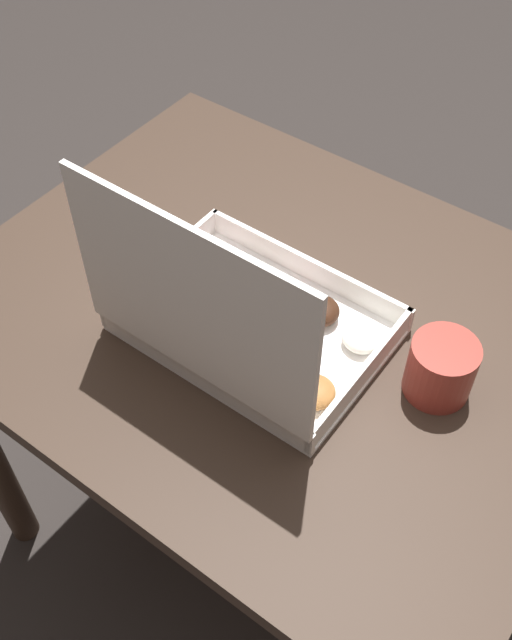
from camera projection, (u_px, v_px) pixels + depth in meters
name	position (u px, v px, depth m)	size (l,w,h in m)	color
ground_plane	(269.00, 525.00, 1.62)	(8.00, 8.00, 0.00)	#2D2826
dining_table	(274.00, 360.00, 1.18)	(0.93, 0.73, 0.70)	#38281E
donut_box	(241.00, 318.00, 1.00)	(0.35, 0.27, 0.30)	white
coffee_mug	(441.00, 368.00, 0.97)	(0.09, 0.09, 0.09)	#A3382D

